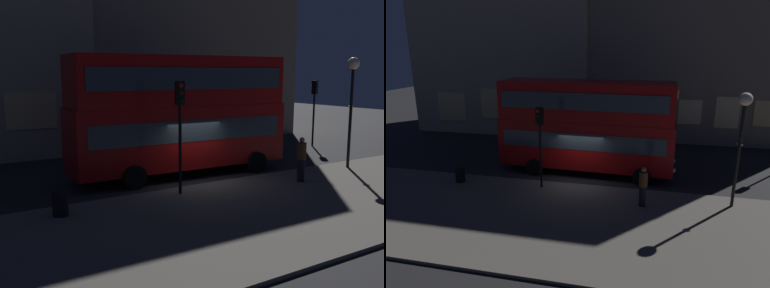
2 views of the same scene
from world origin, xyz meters
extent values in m
plane|color=#232326|center=(0.00, 0.00, 0.00)|extent=(80.00, 80.00, 0.00)
cube|color=#5B564F|center=(0.00, -4.67, 0.06)|extent=(44.00, 7.80, 0.12)
cube|color=#F2D18C|center=(-4.87, 8.33, 2.64)|extent=(2.56, 0.06, 1.91)
cube|color=gray|center=(6.35, 12.93, 8.38)|extent=(16.15, 8.07, 16.76)
cube|color=#F9E09E|center=(1.19, 8.87, 2.77)|extent=(1.65, 0.06, 2.42)
cube|color=#F2D18C|center=(3.77, 8.87, 2.39)|extent=(1.65, 0.06, 1.81)
cube|color=#F9E09E|center=(6.35, 8.87, 2.48)|extent=(1.65, 0.06, 1.80)
cube|color=#F9E09E|center=(8.94, 8.87, 2.55)|extent=(1.65, 0.06, 2.28)
cube|color=#E5C67F|center=(11.52, 8.87, 2.57)|extent=(1.65, 0.06, 1.85)
cube|color=#9E0C0C|center=(0.03, 1.42, 1.83)|extent=(9.94, 2.86, 2.68)
cube|color=#9E0C0C|center=(0.03, 1.42, 4.24)|extent=(9.74, 2.80, 2.14)
cube|color=#2D3842|center=(0.03, 1.42, 2.17)|extent=(9.16, 2.89, 0.90)
cube|color=#2D3842|center=(0.03, 1.42, 4.35)|extent=(9.16, 2.89, 0.90)
cube|color=#F2D84C|center=(4.91, 1.24, 4.83)|extent=(0.14, 1.50, 0.44)
sphere|color=white|center=(5.01, 2.04, 0.84)|extent=(0.24, 0.24, 0.24)
sphere|color=white|center=(4.95, 0.42, 0.84)|extent=(0.24, 0.24, 0.24)
cylinder|color=black|center=(3.43, 2.59, 0.49)|extent=(0.98, 0.28, 0.98)
cylinder|color=black|center=(3.33, 0.00, 0.49)|extent=(0.98, 0.28, 0.98)
cylinder|color=black|center=(-2.63, 2.81, 0.49)|extent=(0.98, 0.28, 0.98)
cylinder|color=black|center=(-2.72, 0.22, 0.49)|extent=(0.98, 0.28, 0.98)
cylinder|color=black|center=(-1.70, -1.60, 1.78)|extent=(0.12, 0.12, 3.32)
cube|color=black|center=(-1.70, -1.60, 3.87)|extent=(0.38, 0.33, 0.85)
sphere|color=red|center=(-1.74, -1.74, 4.14)|extent=(0.17, 0.17, 0.17)
sphere|color=black|center=(-1.74, -1.74, 3.87)|extent=(0.17, 0.17, 0.17)
sphere|color=black|center=(-1.74, -1.74, 3.60)|extent=(0.17, 0.17, 0.17)
cylinder|color=black|center=(11.20, 3.93, 1.64)|extent=(0.12, 0.12, 3.28)
cube|color=black|center=(11.20, 3.93, 3.70)|extent=(0.38, 0.34, 0.85)
sphere|color=black|center=(11.16, 4.08, 3.97)|extent=(0.17, 0.17, 0.17)
sphere|color=orange|center=(11.16, 4.08, 3.70)|extent=(0.17, 0.17, 0.17)
sphere|color=black|center=(11.16, 4.08, 3.43)|extent=(0.17, 0.17, 0.17)
cylinder|color=black|center=(7.47, -1.79, 2.44)|extent=(0.14, 0.14, 4.65)
torus|color=black|center=(7.47, -1.79, 3.03)|extent=(0.28, 0.28, 0.06)
sphere|color=#F9EFC6|center=(7.47, -1.79, 5.02)|extent=(0.56, 0.56, 0.56)
cylinder|color=black|center=(3.47, -2.63, 0.59)|extent=(0.31, 0.31, 0.94)
cylinder|color=#513319|center=(3.47, -2.63, 1.41)|extent=(0.38, 0.38, 0.69)
sphere|color=#8C664C|center=(3.47, -2.63, 1.87)|extent=(0.22, 0.22, 0.22)
cylinder|color=black|center=(-6.21, -1.83, 0.53)|extent=(0.49, 0.49, 0.82)
camera|label=1|loc=(-9.57, -15.22, 4.56)|focal=40.63mm
camera|label=2|loc=(3.73, -17.19, 7.14)|focal=31.94mm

